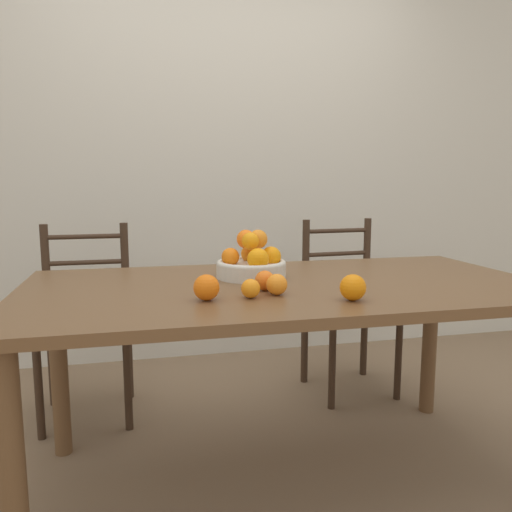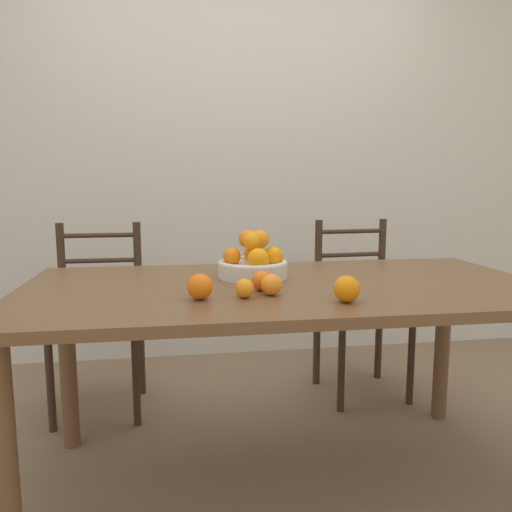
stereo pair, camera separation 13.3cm
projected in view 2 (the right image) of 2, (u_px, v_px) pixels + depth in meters
name	position (u px, v px, depth m)	size (l,w,h in m)	color
ground_plane	(284.00, 480.00, 1.92)	(12.00, 12.00, 0.00)	#7F664C
wall_back	(236.00, 156.00, 3.20)	(8.00, 0.06, 2.60)	beige
dining_table	(286.00, 308.00, 1.82)	(1.87, 0.96, 0.77)	brown
fruit_bowl	(254.00, 262.00, 1.92)	(0.27, 0.27, 0.18)	beige
orange_loose_0	(347.00, 289.00, 1.52)	(0.08, 0.08, 0.08)	orange
orange_loose_1	(261.00, 281.00, 1.68)	(0.07, 0.07, 0.07)	orange
orange_loose_2	(272.00, 285.00, 1.61)	(0.07, 0.07, 0.07)	orange
orange_loose_3	(244.00, 288.00, 1.58)	(0.06, 0.06, 0.06)	orange
orange_loose_4	(200.00, 287.00, 1.55)	(0.08, 0.08, 0.08)	orange
chair_left	(98.00, 319.00, 2.47)	(0.42, 0.40, 0.93)	#382619
chair_right	(360.00, 308.00, 2.68)	(0.45, 0.43, 0.93)	#382619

